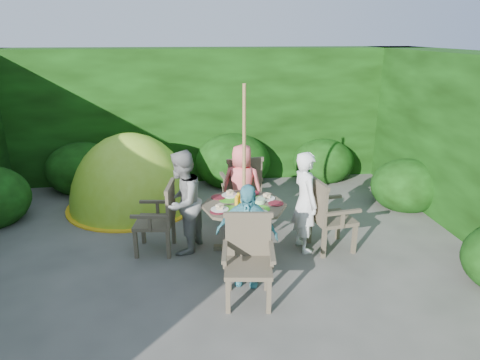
{
  "coord_description": "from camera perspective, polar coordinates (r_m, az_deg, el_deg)",
  "views": [
    {
      "loc": [
        -0.28,
        -4.49,
        2.77
      ],
      "look_at": [
        0.43,
        1.02,
        0.85
      ],
      "focal_mm": 32.0,
      "sensor_mm": 36.0,
      "label": 1
    }
  ],
  "objects": [
    {
      "name": "child_back",
      "position": [
        6.34,
        0.24,
        -0.74
      ],
      "size": [
        0.7,
        0.56,
        1.25
      ],
      "primitive_type": "imported",
      "rotation": [
        0.0,
        0.0,
        2.84
      ],
      "color": "#FF696A",
      "rests_on": "ground"
    },
    {
      "name": "dome_tent",
      "position": [
        7.47,
        -14.04,
        -3.31
      ],
      "size": [
        2.16,
        2.16,
        2.47
      ],
      "rotation": [
        0.0,
        0.0,
        -0.02
      ],
      "color": "#99C926",
      "rests_on": "ground"
    },
    {
      "name": "patio_table",
      "position": [
        5.62,
        0.57,
        -4.21
      ],
      "size": [
        1.23,
        1.23,
        0.78
      ],
      "rotation": [
        0.0,
        0.0,
        -0.1
      ],
      "color": "#40382A",
      "rests_on": "ground"
    },
    {
      "name": "child_left",
      "position": [
        5.59,
        -7.7,
        -2.98
      ],
      "size": [
        0.74,
        0.82,
        1.38
      ],
      "primitive_type": "imported",
      "rotation": [
        0.0,
        0.0,
        -1.98
      ],
      "color": "gray",
      "rests_on": "ground"
    },
    {
      "name": "ground",
      "position": [
        5.28,
        -3.33,
        -12.61
      ],
      "size": [
        60.0,
        60.0,
        0.0
      ],
      "primitive_type": "plane",
      "color": "#4C4A44",
      "rests_on": "ground"
    },
    {
      "name": "garden_chair_front",
      "position": [
        4.66,
        1.1,
        -10.3
      ],
      "size": [
        0.6,
        0.55,
        0.91
      ],
      "rotation": [
        0.0,
        0.0,
        -0.13
      ],
      "color": "#40382A",
      "rests_on": "ground"
    },
    {
      "name": "garden_chair_back",
      "position": [
        6.65,
        0.32,
        -0.77
      ],
      "size": [
        0.64,
        0.58,
        0.96
      ],
      "rotation": [
        0.0,
        0.0,
        3.27
      ],
      "color": "#40382A",
      "rests_on": "ground"
    },
    {
      "name": "parasol_pole",
      "position": [
        5.42,
        0.54,
        1.12
      ],
      "size": [
        0.05,
        0.05,
        2.2
      ],
      "primitive_type": "cylinder",
      "rotation": [
        0.0,
        0.0,
        -0.1
      ],
      "color": "olive",
      "rests_on": "ground"
    },
    {
      "name": "garden_chair_right",
      "position": [
        5.76,
        11.54,
        -4.48
      ],
      "size": [
        0.58,
        0.64,
        0.95
      ],
      "rotation": [
        0.0,
        0.0,
        1.72
      ],
      "color": "#40382A",
      "rests_on": "ground"
    },
    {
      "name": "hedge_enclosure",
      "position": [
        6.02,
        -4.5,
        4.38
      ],
      "size": [
        9.0,
        9.0,
        2.5
      ],
      "color": "black",
      "rests_on": "ground"
    },
    {
      "name": "child_right",
      "position": [
        5.66,
        8.66,
        -2.9
      ],
      "size": [
        0.4,
        0.54,
        1.35
      ],
      "primitive_type": "imported",
      "rotation": [
        0.0,
        0.0,
        1.74
      ],
      "color": "white",
      "rests_on": "ground"
    },
    {
      "name": "child_front",
      "position": [
        4.87,
        0.9,
        -7.31
      ],
      "size": [
        0.77,
        0.51,
        1.22
      ],
      "primitive_type": "imported",
      "rotation": [
        0.0,
        0.0,
        -0.33
      ],
      "color": "#4CA5B3",
      "rests_on": "ground"
    },
    {
      "name": "garden_chair_left",
      "position": [
        5.71,
        -10.61,
        -4.9
      ],
      "size": [
        0.56,
        0.61,
        0.91
      ],
      "rotation": [
        0.0,
        0.0,
        -1.71
      ],
      "color": "#40382A",
      "rests_on": "ground"
    }
  ]
}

